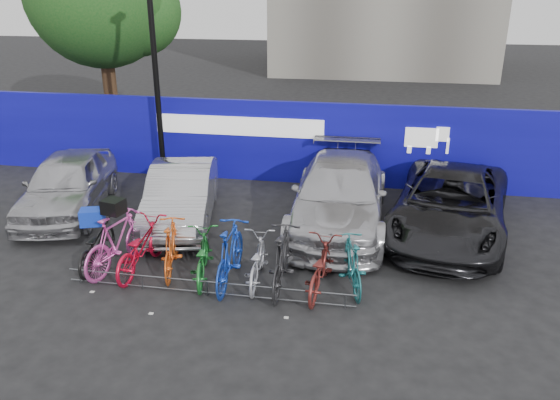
% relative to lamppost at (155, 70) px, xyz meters
% --- Properties ---
extents(ground, '(100.00, 100.00, 0.00)m').
position_rel_lamppost_xyz_m(ground, '(3.20, -5.40, -3.27)').
color(ground, black).
rests_on(ground, ground).
extents(hoarding, '(22.00, 0.18, 2.40)m').
position_rel_lamppost_xyz_m(hoarding, '(3.21, 0.60, -2.07)').
color(hoarding, '#0C0A89').
rests_on(hoarding, ground).
extents(lamppost, '(0.25, 0.50, 6.11)m').
position_rel_lamppost_xyz_m(lamppost, '(0.00, 0.00, 0.00)').
color(lamppost, black).
rests_on(lamppost, ground).
extents(bike_rack, '(5.60, 0.03, 0.30)m').
position_rel_lamppost_xyz_m(bike_rack, '(3.20, -6.00, -3.11)').
color(bike_rack, '#595B60').
rests_on(bike_rack, ground).
extents(car_0, '(2.76, 4.73, 1.51)m').
position_rel_lamppost_xyz_m(car_0, '(-1.50, -2.68, -2.52)').
color(car_0, '#A8A8AD').
rests_on(car_0, ground).
extents(car_1, '(2.35, 4.46, 1.40)m').
position_rel_lamppost_xyz_m(car_1, '(1.57, -2.77, -2.57)').
color(car_1, '#9F9FA3').
rests_on(car_1, ground).
extents(car_2, '(2.22, 5.42, 1.57)m').
position_rel_lamppost_xyz_m(car_2, '(5.39, -2.27, -2.49)').
color(car_2, '#B3B2B7').
rests_on(car_2, ground).
extents(car_3, '(3.44, 5.70, 1.48)m').
position_rel_lamppost_xyz_m(car_3, '(7.95, -2.36, -2.53)').
color(car_3, black).
rests_on(car_3, ground).
extents(bike_0, '(0.77, 1.82, 0.93)m').
position_rel_lamppost_xyz_m(bike_0, '(0.60, -5.26, -2.80)').
color(bike_0, black).
rests_on(bike_0, ground).
extents(bike_1, '(1.02, 2.12, 1.23)m').
position_rel_lamppost_xyz_m(bike_1, '(1.11, -5.29, -2.66)').
color(bike_1, '#DC4DAE').
rests_on(bike_1, ground).
extents(bike_2, '(0.85, 2.05, 1.05)m').
position_rel_lamppost_xyz_m(bike_2, '(1.60, -5.30, -2.74)').
color(bike_2, red).
rests_on(bike_2, ground).
extents(bike_3, '(0.89, 1.87, 1.08)m').
position_rel_lamppost_xyz_m(bike_3, '(2.23, -5.23, -2.73)').
color(bike_3, '#E35919').
rests_on(bike_3, ground).
extents(bike_4, '(1.00, 1.88, 0.94)m').
position_rel_lamppost_xyz_m(bike_4, '(2.92, -5.39, -2.80)').
color(bike_4, '#1C7628').
rests_on(bike_4, ground).
extents(bike_5, '(0.60, 2.04, 1.22)m').
position_rel_lamppost_xyz_m(bike_5, '(3.52, -5.46, -2.66)').
color(bike_5, '#1439AF').
rests_on(bike_5, ground).
extents(bike_6, '(0.74, 1.79, 0.92)m').
position_rel_lamppost_xyz_m(bike_6, '(4.02, -5.34, -2.81)').
color(bike_6, '#ACADB4').
rests_on(bike_6, ground).
extents(bike_7, '(0.57, 2.00, 1.20)m').
position_rel_lamppost_xyz_m(bike_7, '(4.54, -5.46, -2.67)').
color(bike_7, '#242426').
rests_on(bike_7, ground).
extents(bike_8, '(0.82, 1.92, 0.98)m').
position_rel_lamppost_xyz_m(bike_8, '(5.26, -5.45, -2.78)').
color(bike_8, maroon).
rests_on(bike_8, ground).
extents(bike_9, '(0.90, 1.78, 1.03)m').
position_rel_lamppost_xyz_m(bike_9, '(5.85, -5.25, -2.76)').
color(bike_9, '#1B656A').
rests_on(bike_9, ground).
extents(cargo_crate, '(0.54, 0.47, 0.33)m').
position_rel_lamppost_xyz_m(cargo_crate, '(0.60, -5.26, -2.18)').
color(cargo_crate, '#1131BD').
rests_on(cargo_crate, bike_0).
extents(cargo_topcase, '(0.47, 0.44, 0.29)m').
position_rel_lamppost_xyz_m(cargo_topcase, '(1.11, -5.29, -1.90)').
color(cargo_topcase, black).
rests_on(cargo_topcase, bike_1).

